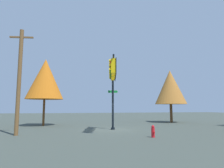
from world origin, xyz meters
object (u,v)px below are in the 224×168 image
signal_pole_assembly (113,76)px  tree_mid (45,79)px  tree_near (170,87)px  utility_pole (19,79)px  fire_hydrant (153,131)px

signal_pole_assembly → tree_mid: bearing=-140.6°
tree_near → utility_pole: bearing=-63.7°
utility_pole → tree_near: utility_pole is taller
fire_hydrant → tree_near: size_ratio=0.11×
utility_pole → tree_mid: 7.90m
signal_pole_assembly → fire_hydrant: bearing=31.8°
tree_mid → fire_hydrant: bearing=37.3°
signal_pole_assembly → tree_near: tree_near is taller
signal_pole_assembly → tree_near: bearing=129.8°
utility_pole → tree_mid: utility_pole is taller
utility_pole → tree_near: (-8.93, 18.07, 0.77)m
fire_hydrant → utility_pole: bearing=-108.9°
signal_pole_assembly → tree_mid: tree_mid is taller
utility_pole → tree_near: bearing=116.3°
fire_hydrant → tree_mid: tree_mid is taller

